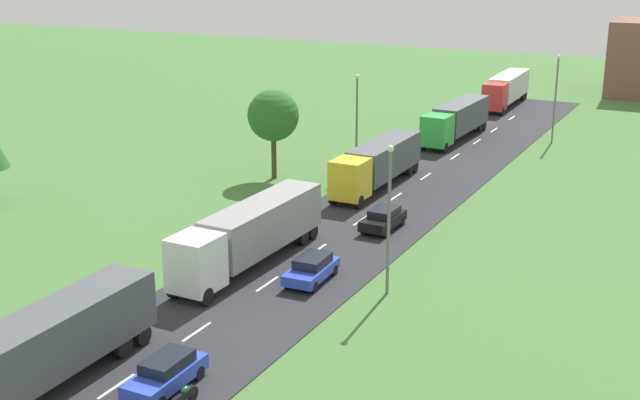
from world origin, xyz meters
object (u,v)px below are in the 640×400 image
(lamppost_third, at_px, (357,118))
(truck_lead, at_px, (25,356))
(truck_third, at_px, (378,163))
(truck_fifth, at_px, (506,88))
(car_second, at_px, (166,373))
(tree_elm, at_px, (273,116))
(lamppost_second, at_px, (389,213))
(motorcycle_courier, at_px, (184,397))
(car_third, at_px, (312,268))
(truck_fourth, at_px, (456,119))
(lamppost_fourth, at_px, (556,95))
(truck_second, at_px, (250,232))
(car_fourth, at_px, (383,218))

(lamppost_third, bearing_deg, truck_lead, -85.01)
(truck_lead, bearing_deg, truck_third, 89.75)
(truck_fifth, xyz_separation_m, car_second, (4.75, -72.38, -1.31))
(tree_elm, bearing_deg, truck_fifth, 78.18)
(truck_fifth, relative_size, lamppost_second, 1.59)
(motorcycle_courier, height_order, tree_elm, tree_elm)
(truck_fifth, distance_m, car_third, 58.87)
(truck_fourth, bearing_deg, truck_third, -90.41)
(car_second, distance_m, motorcycle_courier, 1.81)
(truck_lead, relative_size, car_second, 3.46)
(car_third, distance_m, lamppost_fourth, 42.27)
(motorcycle_courier, bearing_deg, lamppost_third, 104.33)
(lamppost_second, bearing_deg, truck_third, 114.95)
(lamppost_second, relative_size, tree_elm, 1.14)
(car_second, xyz_separation_m, lamppost_second, (4.40, 14.18, 3.86))
(truck_lead, bearing_deg, car_second, 35.88)
(truck_second, xyz_separation_m, car_third, (4.44, -0.60, -1.31))
(truck_lead, distance_m, lamppost_third, 40.91)
(lamppost_fourth, height_order, tree_elm, lamppost_fourth)
(lamppost_fourth, bearing_deg, truck_third, -111.83)
(car_fourth, bearing_deg, truck_lead, -99.63)
(motorcycle_courier, bearing_deg, lamppost_second, 79.30)
(car_second, relative_size, lamppost_fourth, 0.49)
(truck_lead, xyz_separation_m, lamppost_fourth, (9.07, 58.91, 2.63))
(truck_lead, xyz_separation_m, car_fourth, (4.64, 27.34, -1.28))
(truck_second, distance_m, lamppost_fourth, 42.29)
(motorcycle_courier, distance_m, tree_elm, 36.33)
(truck_fourth, relative_size, motorcycle_courier, 6.70)
(car_fourth, bearing_deg, truck_second, -115.02)
(truck_third, bearing_deg, truck_fourth, 89.59)
(tree_elm, bearing_deg, motorcycle_courier, -65.81)
(lamppost_fourth, bearing_deg, truck_fourth, -160.28)
(motorcycle_courier, xyz_separation_m, tree_elm, (-14.76, 32.86, 4.71))
(car_fourth, bearing_deg, lamppost_fourth, 82.00)
(truck_lead, height_order, lamppost_third, lamppost_third)
(motorcycle_courier, bearing_deg, truck_third, 100.04)
(truck_third, distance_m, car_third, 20.11)
(truck_third, height_order, car_fourth, truck_third)
(truck_fifth, distance_m, lamppost_fourth, 19.35)
(truck_fourth, xyz_separation_m, car_fourth, (4.34, -28.42, -1.27))
(lamppost_third, bearing_deg, car_fourth, -58.45)
(truck_second, relative_size, truck_fourth, 1.04)
(truck_third, bearing_deg, truck_lead, -90.25)
(truck_fifth, xyz_separation_m, lamppost_second, (9.16, -58.20, 2.54))
(truck_second, height_order, truck_fourth, truck_second)
(car_fourth, height_order, lamppost_third, lamppost_third)
(truck_second, height_order, truck_third, truck_second)
(truck_lead, xyz_separation_m, truck_second, (0.12, 17.67, 0.03))
(car_third, xyz_separation_m, motorcycle_courier, (1.65, -14.58, -0.29))
(truck_third, bearing_deg, lamppost_fourth, 68.17)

